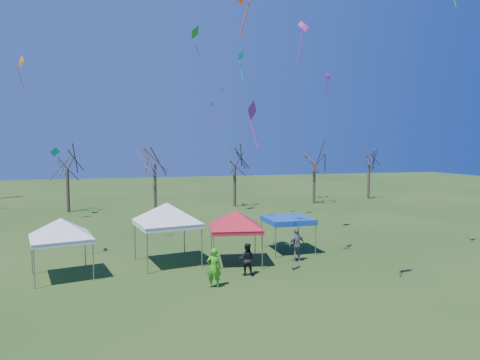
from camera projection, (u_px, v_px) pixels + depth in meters
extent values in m
plane|color=#234616|center=(244.00, 276.00, 21.36)|extent=(140.00, 140.00, 0.00)
cylinder|color=#3D2D21|center=(68.00, 191.00, 41.88)|extent=(0.32, 0.32, 4.28)
cylinder|color=#3D2D21|center=(155.00, 187.00, 43.90)|extent=(0.32, 0.32, 4.64)
cylinder|color=#3D2D21|center=(235.00, 186.00, 45.88)|extent=(0.32, 0.32, 4.49)
cylinder|color=#3D2D21|center=(314.00, 184.00, 48.39)|extent=(0.32, 0.32, 4.47)
cylinder|color=#3D2D21|center=(369.00, 182.00, 52.67)|extent=(0.32, 0.32, 4.23)
cylinder|color=gray|center=(34.00, 269.00, 19.35)|extent=(0.06, 0.06, 1.83)
cylinder|color=gray|center=(32.00, 257.00, 21.61)|extent=(0.06, 0.06, 1.83)
cylinder|color=gray|center=(93.00, 262.00, 20.55)|extent=(0.06, 0.06, 1.83)
cylinder|color=gray|center=(85.00, 251.00, 22.81)|extent=(0.06, 0.06, 1.83)
cube|color=white|center=(61.00, 239.00, 21.00)|extent=(3.27, 3.27, 0.22)
pyramid|color=white|center=(60.00, 218.00, 20.92)|extent=(3.80, 3.80, 0.92)
cylinder|color=gray|center=(147.00, 254.00, 21.64)|extent=(0.06, 0.06, 2.10)
cylinder|color=gray|center=(135.00, 242.00, 24.28)|extent=(0.06, 0.06, 2.10)
cylinder|color=gray|center=(202.00, 248.00, 22.92)|extent=(0.06, 0.06, 2.10)
cylinder|color=gray|center=(184.00, 237.00, 25.55)|extent=(0.06, 0.06, 2.10)
cube|color=white|center=(167.00, 224.00, 23.50)|extent=(3.65, 3.65, 0.25)
pyramid|color=white|center=(167.00, 203.00, 23.41)|extent=(4.39, 4.39, 1.05)
cylinder|color=gray|center=(214.00, 254.00, 22.21)|extent=(0.05, 0.05, 1.83)
cylinder|color=gray|center=(211.00, 242.00, 24.75)|extent=(0.05, 0.05, 1.83)
cylinder|color=gray|center=(262.00, 252.00, 22.50)|extent=(0.05, 0.05, 1.83)
cylinder|color=gray|center=(255.00, 241.00, 25.04)|extent=(0.05, 0.05, 1.83)
cube|color=red|center=(236.00, 229.00, 23.55)|extent=(3.16, 3.16, 0.22)
pyramid|color=red|center=(236.00, 210.00, 23.46)|extent=(3.84, 3.84, 0.92)
cylinder|color=gray|center=(275.00, 243.00, 24.72)|extent=(0.05, 0.05, 1.81)
cylinder|color=gray|center=(262.00, 234.00, 27.15)|extent=(0.05, 0.05, 1.81)
cylinder|color=gray|center=(316.00, 240.00, 25.39)|extent=(0.05, 0.05, 1.81)
cylinder|color=gray|center=(299.00, 232.00, 27.82)|extent=(0.05, 0.05, 1.81)
cube|color=#103CAB|center=(288.00, 221.00, 26.19)|extent=(2.73, 2.73, 0.22)
cube|color=#103CAB|center=(288.00, 218.00, 26.18)|extent=(2.73, 2.73, 0.11)
imported|color=slate|center=(297.00, 245.00, 24.11)|extent=(1.19, 0.77, 1.88)
imported|color=black|center=(247.00, 259.00, 21.49)|extent=(0.98, 0.89, 1.63)
imported|color=green|center=(214.00, 268.00, 19.63)|extent=(0.73, 0.54, 1.83)
cube|color=#DD400B|center=(245.00, 17.00, 20.56)|extent=(0.69, 0.30, 1.94)
cone|color=#CA2D8A|center=(251.00, 110.00, 19.35)|extent=(0.82, 0.87, 0.96)
cube|color=#CA2D8A|center=(253.00, 132.00, 19.63)|extent=(0.40, 0.37, 1.49)
cone|color=#FF389F|center=(303.00, 26.00, 29.02)|extent=(1.12, 0.83, 0.90)
cube|color=#FF389F|center=(300.00, 47.00, 28.99)|extent=(0.20, 0.59, 2.35)
cone|color=purple|center=(328.00, 76.00, 44.42)|extent=(0.85, 0.27, 0.83)
cube|color=purple|center=(326.00, 88.00, 44.46)|extent=(0.07, 0.37, 2.02)
cone|color=blue|center=(222.00, 90.00, 42.83)|extent=(0.48, 0.74, 0.63)
cube|color=blue|center=(222.00, 98.00, 42.67)|extent=(0.49, 0.12, 1.36)
cone|color=#299F18|center=(195.00, 32.00, 37.65)|extent=(1.38, 1.56, 1.23)
cube|color=#299F18|center=(197.00, 49.00, 38.12)|extent=(0.71, 0.47, 2.02)
cone|color=orange|center=(21.00, 61.00, 35.96)|extent=(0.79, 1.09, 1.12)
cube|color=orange|center=(20.00, 77.00, 36.25)|extent=(0.54, 0.35, 1.99)
cone|color=#CB2D72|center=(212.00, 104.00, 42.25)|extent=(0.61, 0.85, 0.68)
cube|color=#CB2D72|center=(213.00, 117.00, 41.94)|extent=(0.90, 0.09, 2.30)
cone|color=#0DCCCB|center=(240.00, 56.00, 30.34)|extent=(0.88, 0.93, 0.78)
cube|color=#0DCCCB|center=(241.00, 70.00, 30.57)|extent=(0.31, 0.26, 1.58)
cone|color=#0BAD89|center=(55.00, 152.00, 36.90)|extent=(1.03, 0.93, 0.87)
cube|color=#0BAD89|center=(59.00, 164.00, 37.24)|extent=(0.44, 0.57, 1.72)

